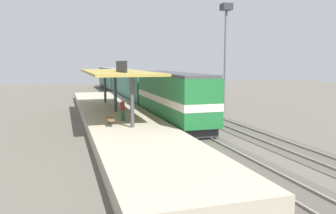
{
  "coord_description": "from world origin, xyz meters",
  "views": [
    {
      "loc": [
        -9.2,
        -31.59,
        5.5
      ],
      "look_at": [
        -1.38,
        -6.17,
        2.0
      ],
      "focal_mm": 36.54,
      "sensor_mm": 36.0,
      "label": 1
    }
  ],
  "objects": [
    {
      "name": "passenger_carriage_front",
      "position": [
        0.0,
        15.03,
        2.31
      ],
      "size": [
        2.9,
        20.0,
        4.24
      ],
      "color": "#28282D",
      "rests_on": "track_near"
    },
    {
      "name": "track_near",
      "position": [
        0.0,
        0.0,
        0.03
      ],
      "size": [
        3.2,
        110.0,
        0.16
      ],
      "color": "#4E4941",
      "rests_on": "ground"
    },
    {
      "name": "track_far",
      "position": [
        4.6,
        0.0,
        0.03
      ],
      "size": [
        3.2,
        110.0,
        0.16
      ],
      "color": "#4E4941",
      "rests_on": "ground"
    },
    {
      "name": "light_mast",
      "position": [
        7.8,
        2.45,
        8.4
      ],
      "size": [
        1.1,
        1.1,
        11.7
      ],
      "color": "slate",
      "rests_on": "ground"
    },
    {
      "name": "ground_plane",
      "position": [
        2.0,
        0.0,
        0.0
      ],
      "size": [
        120.0,
        120.0,
        0.0
      ],
      "primitive_type": "plane",
      "color": "#5B564C"
    },
    {
      "name": "platform",
      "position": [
        -4.6,
        0.0,
        0.45
      ],
      "size": [
        6.0,
        44.0,
        0.9
      ],
      "primitive_type": "cube",
      "color": "#A89E89",
      "rests_on": "ground"
    },
    {
      "name": "station_canopy",
      "position": [
        -4.6,
        -0.09,
        4.53
      ],
      "size": [
        5.2,
        18.0,
        4.7
      ],
      "color": "#47474C",
      "rests_on": "platform"
    },
    {
      "name": "platform_bench",
      "position": [
        -6.0,
        -6.73,
        1.34
      ],
      "size": [
        0.44,
        1.7,
        0.5
      ],
      "color": "#333338",
      "rests_on": "platform"
    },
    {
      "name": "freight_car",
      "position": [
        4.6,
        9.82,
        1.97
      ],
      "size": [
        2.8,
        12.0,
        3.54
      ],
      "color": "#28282D",
      "rests_on": "track_far"
    },
    {
      "name": "locomotive",
      "position": [
        0.0,
        -2.97,
        2.41
      ],
      "size": [
        2.93,
        14.43,
        4.44
      ],
      "color": "#28282D",
      "rests_on": "track_near"
    },
    {
      "name": "passenger_carriage_rear",
      "position": [
        0.0,
        35.83,
        2.31
      ],
      "size": [
        2.9,
        20.0,
        4.24
      ],
      "color": "#28282D",
      "rests_on": "track_near"
    },
    {
      "name": "person_waiting",
      "position": [
        -4.78,
        -4.99,
        1.85
      ],
      "size": [
        0.34,
        0.34,
        1.71
      ],
      "color": "#23603D",
      "rests_on": "platform"
    }
  ]
}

